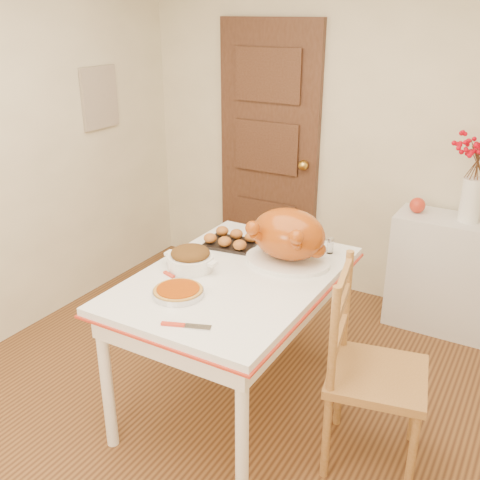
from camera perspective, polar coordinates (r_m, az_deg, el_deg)
The scene contains 17 objects.
floor at distance 3.17m, azimuth -2.90°, elevation -19.34°, with size 3.50×4.00×0.00m, color #462714.
wall_back at distance 4.27m, azimuth 11.69°, elevation 10.34°, with size 3.50×0.00×2.50m, color beige.
door_back at distance 4.55m, azimuth 2.93°, elevation 8.67°, with size 0.85×0.06×2.06m, color #3B2014.
photo_board at distance 4.43m, azimuth -14.08°, elevation 13.88°, with size 0.03×0.35×0.45m, color #ABA387.
sideboard at distance 4.14m, azimuth 20.73°, elevation -3.38°, with size 0.82×0.36×0.82m, color silver.
kitchen_table at distance 3.14m, azimuth -0.46°, elevation -10.32°, with size 0.94×1.37×0.82m, color white, non-canonical shape.
chair_oak at distance 2.81m, azimuth 13.85°, elevation -12.85°, with size 0.46×0.46×1.03m, color #A5723F, non-canonical shape.
berry_vase at distance 3.90m, azimuth 22.78°, elevation 5.92°, with size 0.31×0.31×0.60m, color white, non-canonical shape.
apple at distance 4.02m, azimuth 17.60°, elevation 3.39°, with size 0.11×0.11×0.11m, color red.
turkey_platter at distance 3.03m, azimuth 4.93°, elevation 0.30°, with size 0.48×0.38×0.30m, color #993105, non-canonical shape.
pumpkin_pie at distance 2.74m, azimuth -6.31°, elevation -5.15°, with size 0.25×0.25×0.05m, color #8A3001.
stuffing_dish at distance 2.99m, azimuth -5.05°, elevation -1.89°, with size 0.31×0.24×0.12m, color #50320D, non-canonical shape.
rolls_tray at distance 3.29m, azimuth -0.95°, elevation 0.09°, with size 0.29×0.22×0.08m, color #9D5B20, non-canonical shape.
pie_server at distance 2.49m, azimuth -5.52°, elevation -8.64°, with size 0.22×0.06×0.01m, color silver, non-canonical shape.
carving_knife at distance 2.90m, azimuth -6.40°, elevation -3.98°, with size 0.23×0.06×0.01m, color silver, non-canonical shape.
drinking_glass at distance 3.31m, azimuth 5.48°, elevation 0.35°, with size 0.06×0.06×0.10m, color white.
shaker_pair at distance 3.23m, azimuth 8.69°, elevation -0.47°, with size 0.09×0.04×0.09m, color white, non-canonical shape.
Camera 1 is at (1.31, -1.97, 2.11)m, focal length 41.96 mm.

